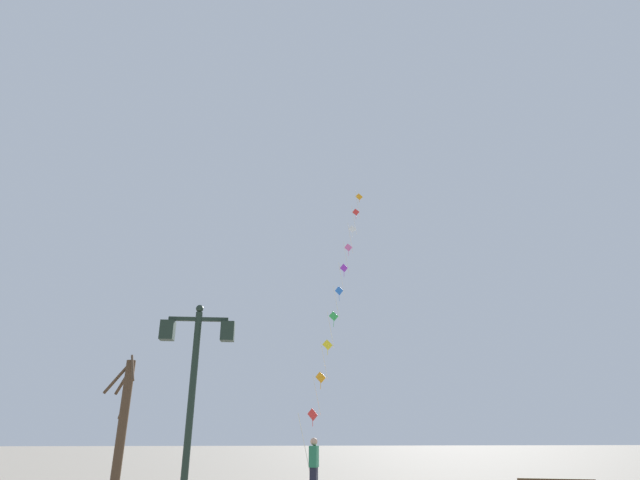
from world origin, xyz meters
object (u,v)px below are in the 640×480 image
twin_lantern_lamp_post (194,368)px  kite_flyer (314,466)px  kite_train (339,290)px  bare_tree (122,421)px

twin_lantern_lamp_post → kite_flyer: bearing=63.0°
kite_train → bare_tree: bearing=-148.5°
kite_train → bare_tree: (-7.85, -4.81, -5.97)m
kite_train → kite_flyer: bearing=-105.3°
kite_flyer → bare_tree: bearing=94.2°
twin_lantern_lamp_post → kite_flyer: twin_lantern_lamp_post is taller
kite_train → kite_flyer: 9.68m
twin_lantern_lamp_post → bare_tree: size_ratio=1.01×
twin_lantern_lamp_post → kite_flyer: (2.95, 5.79, -2.15)m
kite_train → kite_flyer: size_ratio=9.05×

